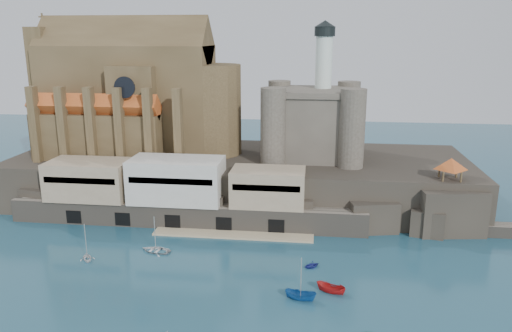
{
  "coord_description": "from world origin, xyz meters",
  "views": [
    {
      "loc": [
        16.96,
        -67.65,
        36.26
      ],
      "look_at": [
        4.6,
        32.0,
        9.83
      ],
      "focal_mm": 35.0,
      "sensor_mm": 36.0,
      "label": 1
    }
  ],
  "objects": [
    {
      "name": "boat_6",
      "position": [
        -10.05,
        9.23,
        0.0
      ],
      "size": [
        1.87,
        3.9,
        5.26
      ],
      "primitive_type": "imported",
      "rotation": [
        0.0,
        0.0,
        4.5
      ],
      "color": "silver",
      "rests_on": "ground"
    },
    {
      "name": "pavilion",
      "position": [
        42.0,
        26.0,
        12.73
      ],
      "size": [
        6.4,
        6.4,
        5.4
      ],
      "color": "#4D3D24",
      "rests_on": "rock_outcrop"
    },
    {
      "name": "ground",
      "position": [
        0.0,
        0.0,
        0.0
      ],
      "size": [
        300.0,
        300.0,
        0.0
      ],
      "primitive_type": "plane",
      "color": "navy",
      "rests_on": "ground"
    },
    {
      "name": "church",
      "position": [
        -24.13,
        41.85,
        22.13
      ],
      "size": [
        47.0,
        25.93,
        30.51
      ],
      "color": "#4D3D24",
      "rests_on": "promontory"
    },
    {
      "name": "boat_4",
      "position": [
        -20.26,
        4.49,
        0.0
      ],
      "size": [
        3.28,
        2.92,
        3.24
      ],
      "primitive_type": "imported",
      "rotation": [
        0.0,
        0.0,
        3.7
      ],
      "color": "white",
      "rests_on": "ground"
    },
    {
      "name": "quay",
      "position": [
        -10.19,
        23.07,
        6.07
      ],
      "size": [
        70.0,
        12.0,
        13.05
      ],
      "color": "#6E6558",
      "rests_on": "ground"
    },
    {
      "name": "promontory",
      "position": [
        -0.19,
        39.37,
        4.92
      ],
      "size": [
        100.0,
        36.0,
        10.0
      ],
      "color": "black",
      "rests_on": "ground"
    },
    {
      "name": "rock_outcrop",
      "position": [
        42.0,
        25.84,
        4.02
      ],
      "size": [
        14.5,
        10.5,
        8.7
      ],
      "color": "black",
      "rests_on": "ground"
    },
    {
      "name": "boat_2",
      "position": [
        15.41,
        -3.94,
        0.0
      ],
      "size": [
        2.09,
        2.05,
        4.58
      ],
      "primitive_type": "imported",
      "rotation": [
        0.0,
        0.0,
        1.36
      ],
      "color": "#154D91",
      "rests_on": "ground"
    },
    {
      "name": "boat_5",
      "position": [
        19.68,
        -1.42,
        0.0
      ],
      "size": [
        2.16,
        2.13,
        4.41
      ],
      "primitive_type": "imported",
      "rotation": [
        0.0,
        0.0,
        4.37
      ],
      "color": "#B41919",
      "rests_on": "ground"
    },
    {
      "name": "castle_keep",
      "position": [
        16.08,
        41.08,
        18.31
      ],
      "size": [
        21.2,
        21.2,
        29.3
      ],
      "color": "#4D473C",
      "rests_on": "promontory"
    },
    {
      "name": "boat_7",
      "position": [
        16.8,
        6.48,
        0.0
      ],
      "size": [
        2.55,
        2.74,
        2.72
      ],
      "primitive_type": "imported",
      "rotation": [
        0.0,
        0.0,
        5.35
      ],
      "color": "navy",
      "rests_on": "ground"
    }
  ]
}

